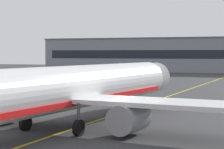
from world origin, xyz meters
TOP-DOWN VIEW (x-y plane):
  - taxiway_centreline at (0.00, 30.00)m, footprint 6.05×179.92m
  - airliner_foreground at (-1.02, 11.74)m, footprint 32.35×41.49m

SIDE VIEW (x-z plane):
  - taxiway_centreline at x=0.00m, z-range 0.00..0.01m
  - airliner_foreground at x=-1.02m, z-range -2.46..9.19m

